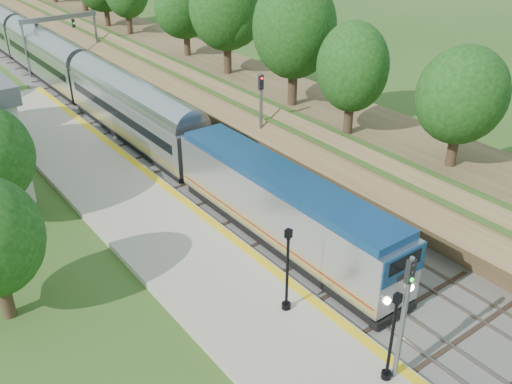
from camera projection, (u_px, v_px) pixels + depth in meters
ground at (478, 383)px, 24.31m from camera, size 320.00×320.00×0.00m
trackbed at (48, 62)px, 67.59m from camera, size 9.50×170.00×0.28m
platform at (182, 250)px, 32.76m from camera, size 6.40×68.00×0.38m
yellow_stripe at (224, 231)px, 34.16m from camera, size 0.55×68.00×0.01m
embankment at (111, 36)px, 71.07m from camera, size 10.64×170.00×11.70m
signal_gantry at (60, 28)px, 62.04m from camera, size 8.40×0.38×6.20m
trees_behind_platform at (38, 182)px, 30.84m from camera, size 7.82×53.32×7.21m
train at (21, 42)px, 67.23m from camera, size 2.93×117.73×4.31m
lamppost_mid at (391, 342)px, 23.13m from camera, size 0.44×0.44×4.43m
lamppost_far at (287, 275)px, 27.02m from camera, size 0.45×0.45×4.55m
signal_platform at (405, 306)px, 22.38m from camera, size 0.36×0.28×6.09m
signal_farside at (261, 107)px, 42.23m from camera, size 0.36×0.28×6.54m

